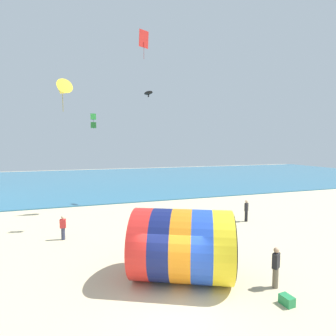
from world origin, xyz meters
TOP-DOWN VIEW (x-y plane):
  - ground_plane at (0.00, 0.00)m, footprint 120.00×120.00m
  - sea at (0.00, 38.07)m, footprint 120.00×40.00m
  - giant_inflatable_tube at (1.03, 1.78)m, footprint 5.30×4.74m
  - kite_handler at (4.53, -0.09)m, footprint 0.42×0.37m
  - kite_green_box at (-2.10, 15.44)m, footprint 0.47×0.47m
  - kite_red_diamond at (2.37, 14.85)m, footprint 0.98×0.53m
  - kite_black_parafoil at (3.48, 17.72)m, footprint 1.03×1.34m
  - kite_yellow_delta at (-4.18, 8.98)m, footprint 1.36×1.52m
  - bystander_near_water at (-4.41, 8.85)m, footprint 0.38×0.25m
  - bystander_mid_beach at (9.15, 8.65)m, footprint 0.42×0.39m
  - cooler_box at (4.09, -1.23)m, footprint 0.40×0.55m

SIDE VIEW (x-z plane):
  - ground_plane at x=0.00m, z-range 0.00..0.00m
  - sea at x=0.00m, z-range 0.00..0.10m
  - cooler_box at x=4.09m, z-range 0.00..0.36m
  - bystander_near_water at x=-4.41m, z-range 0.01..1.57m
  - bystander_mid_beach at x=9.15m, z-range 0.02..1.75m
  - kite_handler at x=4.53m, z-range 0.03..1.78m
  - giant_inflatable_tube at x=1.03m, z-range 0.00..3.19m
  - kite_green_box at x=-2.10m, z-range 7.52..8.84m
  - kite_yellow_delta at x=-4.18m, z-range 8.48..10.43m
  - kite_black_parafoil at x=3.48m, z-range 11.04..11.71m
  - kite_red_diamond at x=2.37m, z-range 14.22..16.69m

